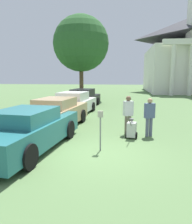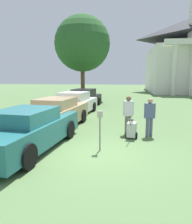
# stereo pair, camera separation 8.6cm
# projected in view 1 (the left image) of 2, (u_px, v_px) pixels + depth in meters

# --- Properties ---
(ground_plane) EXTENTS (120.00, 120.00, 0.00)m
(ground_plane) POSITION_uv_depth(u_px,v_px,m) (96.00, 153.00, 7.43)
(ground_plane) COLOR #517042
(parked_car_teal) EXTENTS (2.44, 5.35, 1.48)m
(parked_car_teal) POSITION_uv_depth(u_px,v_px,m) (29.00, 130.00, 7.71)
(parked_car_teal) COLOR #23666B
(parked_car_teal) RESTS_ON ground_plane
(parked_car_tan) EXTENTS (2.33, 5.05, 1.51)m
(parked_car_tan) POSITION_uv_depth(u_px,v_px,m) (57.00, 114.00, 10.96)
(parked_car_tan) COLOR tan
(parked_car_tan) RESTS_ON ground_plane
(parked_car_white) EXTENTS (2.43, 5.22, 1.54)m
(parked_car_white) POSITION_uv_depth(u_px,v_px,m) (74.00, 104.00, 14.77)
(parked_car_white) COLOR silver
(parked_car_white) RESTS_ON ground_plane
(parked_car_black) EXTENTS (2.34, 5.31, 1.53)m
(parked_car_black) POSITION_uv_depth(u_px,v_px,m) (83.00, 99.00, 18.28)
(parked_car_black) COLOR black
(parked_car_black) RESTS_ON ground_plane
(parking_meter) EXTENTS (0.18, 0.09, 1.41)m
(parking_meter) POSITION_uv_depth(u_px,v_px,m) (100.00, 123.00, 7.52)
(parking_meter) COLOR slate
(parking_meter) RESTS_ON ground_plane
(person_worker) EXTENTS (0.47, 0.38, 1.72)m
(person_worker) POSITION_uv_depth(u_px,v_px,m) (128.00, 112.00, 9.76)
(person_worker) COLOR #665B4C
(person_worker) RESTS_ON ground_plane
(person_supervisor) EXTENTS (0.47, 0.35, 1.66)m
(person_supervisor) POSITION_uv_depth(u_px,v_px,m) (149.00, 115.00, 9.36)
(person_supervisor) COLOR #515670
(person_supervisor) RESTS_ON ground_plane
(equipment_cart) EXTENTS (0.51, 1.00, 1.00)m
(equipment_cart) POSITION_uv_depth(u_px,v_px,m) (132.00, 129.00, 9.11)
(equipment_cart) COLOR #B2B2AD
(equipment_cart) RESTS_ON ground_plane
(church) EXTENTS (11.72, 16.39, 21.43)m
(church) POSITION_uv_depth(u_px,v_px,m) (184.00, 55.00, 35.68)
(church) COLOR silver
(church) RESTS_ON ground_plane
(shade_tree) EXTENTS (5.90, 5.90, 8.94)m
(shade_tree) POSITION_uv_depth(u_px,v_px,m) (81.00, 44.00, 23.14)
(shade_tree) COLOR brown
(shade_tree) RESTS_ON ground_plane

